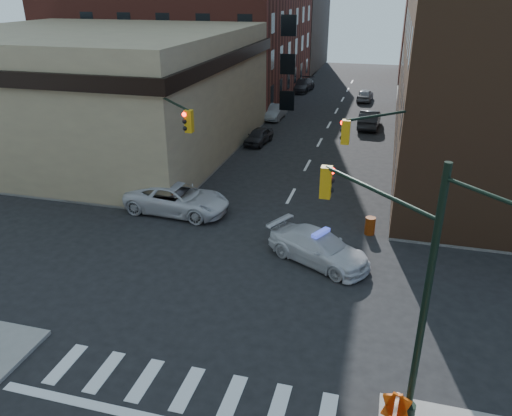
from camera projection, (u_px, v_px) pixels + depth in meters
The scene contains 25 objects.
ground at pixel (246, 280), 22.08m from camera, with size 140.00×140.00×0.00m, color black.
sidewalk_nw at pixel (131, 101), 56.41m from camera, with size 34.00×54.50×0.15m, color gray.
bank_building at pixel (95, 90), 38.85m from camera, with size 22.00×22.00×9.00m, color #9C8C66.
commercial_row_ne at pixel (505, 60), 35.98m from camera, with size 14.00×34.00×14.00m, color #4D311E.
filler_nw at pixel (258, 14), 77.32m from camera, with size 20.00×18.00×16.00m, color #51483C.
filler_ne at pixel (464, 34), 67.46m from camera, with size 16.00×16.00×12.00m, color #5D251D.
signal_pole_se at pixel (398, 272), 13.89m from camera, with size 5.40×5.27×8.00m.
signal_pole_nw at pixel (167, 142), 26.41m from camera, with size 3.58×3.67×8.00m.
signal_pole_ne at pixel (395, 160), 23.64m from camera, with size 3.67×3.58×8.00m.
tree_ne_near at pixel (418, 96), 41.80m from camera, with size 3.00×3.00×4.85m.
tree_ne_far at pixel (416, 80), 48.86m from camera, with size 3.00×3.00×4.85m.
police_car at pixel (319, 248), 23.26m from camera, with size 2.08×5.10×1.48m, color silver.
pickup at pixel (177, 199), 28.39m from camera, with size 2.75×5.96×1.66m, color silver.
parked_car_wnear at pixel (259, 136), 40.93m from camera, with size 1.51×3.74×1.28m, color black.
parked_car_wfar at pixel (275, 112), 48.66m from camera, with size 1.45×4.16×1.37m, color gray.
parked_car_wdeep at pixel (302, 85), 61.39m from camera, with size 2.12×5.23×1.52m, color black.
parked_car_enear at pixel (370, 119), 45.55m from camera, with size 1.71×4.90×1.61m, color black.
parked_car_efar at pixel (365, 95), 56.31m from camera, with size 1.59×3.94×1.34m, color gray.
pedestrian_a at pixel (117, 187), 29.18m from camera, with size 0.73×0.48×2.01m, color black.
pedestrian_b at pixel (115, 178), 30.64m from camera, with size 0.94×0.73×1.93m, color black.
pedestrian_c at pixel (80, 175), 31.23m from camera, with size 1.11×0.46×1.90m, color black.
barrel_road at pixel (370, 226), 25.99m from camera, with size 0.53×0.53×0.94m, color #E0590A.
barrel_bank at pixel (206, 210), 27.77m from camera, with size 0.54×0.54×0.96m, color #CE3F09.
barricade_nw_a at pixel (165, 202), 28.46m from camera, with size 1.31×0.66×0.98m, color #ED5B0B, non-canonical shape.
barricade_nw_b at pixel (95, 184), 31.22m from camera, with size 1.14×0.57×0.85m, color #C85A09, non-canonical shape.
Camera 1 is at (5.34, -18.11, 11.89)m, focal length 35.00 mm.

